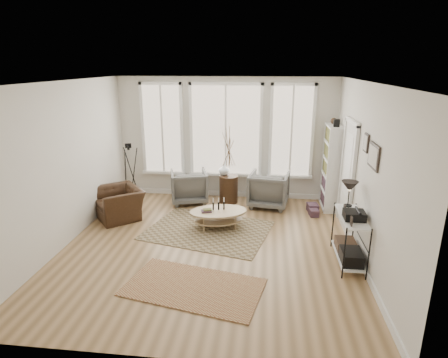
# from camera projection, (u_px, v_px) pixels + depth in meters

# --- Properties ---
(room) EXTENTS (5.50, 5.54, 2.90)m
(room) POSITION_uv_depth(u_px,v_px,m) (210.00, 170.00, 6.42)
(room) COLOR #A88256
(room) RESTS_ON ground
(bay_window) EXTENTS (4.14, 0.12, 2.24)m
(bay_window) POSITION_uv_depth(u_px,v_px,m) (226.00, 132.00, 8.92)
(bay_window) COLOR tan
(bay_window) RESTS_ON ground
(door) EXTENTS (0.09, 1.06, 2.22)m
(door) POSITION_uv_depth(u_px,v_px,m) (348.00, 174.00, 7.30)
(door) COLOR silver
(door) RESTS_ON ground
(bookcase) EXTENTS (0.31, 0.85, 2.06)m
(bookcase) POSITION_uv_depth(u_px,v_px,m) (331.00, 167.00, 8.38)
(bookcase) COLOR white
(bookcase) RESTS_ON ground
(low_shelf) EXTENTS (0.38, 1.08, 1.30)m
(low_shelf) POSITION_uv_depth(u_px,v_px,m) (350.00, 234.00, 6.13)
(low_shelf) COLOR white
(low_shelf) RESTS_ON ground
(wall_art) EXTENTS (0.04, 0.88, 0.44)m
(wall_art) POSITION_uv_depth(u_px,v_px,m) (372.00, 152.00, 5.73)
(wall_art) COLOR black
(wall_art) RESTS_ON ground
(rug_main) EXTENTS (2.67, 2.24, 0.01)m
(rug_main) POSITION_uv_depth(u_px,v_px,m) (208.00, 230.00, 7.45)
(rug_main) COLOR brown
(rug_main) RESTS_ON ground
(rug_runner) EXTENTS (2.18, 1.51, 0.01)m
(rug_runner) POSITION_uv_depth(u_px,v_px,m) (193.00, 287.00, 5.54)
(rug_runner) COLOR brown
(rug_runner) RESTS_ON ground
(coffee_table) EXTENTS (1.30, 1.01, 0.53)m
(coffee_table) POSITION_uv_depth(u_px,v_px,m) (218.00, 214.00, 7.51)
(coffee_table) COLOR tan
(coffee_table) RESTS_ON ground
(armchair_left) EXTENTS (1.03, 1.04, 0.77)m
(armchair_left) POSITION_uv_depth(u_px,v_px,m) (189.00, 186.00, 8.88)
(armchair_left) COLOR #60605C
(armchair_left) RESTS_ON ground
(armchair_right) EXTENTS (0.99, 1.01, 0.81)m
(armchair_right) POSITION_uv_depth(u_px,v_px,m) (269.00, 189.00, 8.62)
(armchair_right) COLOR #60605C
(armchair_right) RESTS_ON ground
(side_table) EXTENTS (0.44, 0.44, 1.84)m
(side_table) POSITION_uv_depth(u_px,v_px,m) (229.00, 166.00, 8.71)
(side_table) COLOR #352013
(side_table) RESTS_ON ground
(vase) EXTENTS (0.30, 0.30, 0.27)m
(vase) POSITION_uv_depth(u_px,v_px,m) (224.00, 169.00, 8.82)
(vase) COLOR silver
(vase) RESTS_ON side_table
(accent_chair) EXTENTS (1.33, 1.31, 0.65)m
(accent_chair) POSITION_uv_depth(u_px,v_px,m) (119.00, 203.00, 7.99)
(accent_chair) COLOR #352013
(accent_chair) RESTS_ON ground
(tripod_camera) EXTENTS (0.50, 0.50, 1.41)m
(tripod_camera) POSITION_uv_depth(u_px,v_px,m) (130.00, 175.00, 8.85)
(tripod_camera) COLOR black
(tripod_camera) RESTS_ON ground
(book_stack_near) EXTENTS (0.26, 0.31, 0.18)m
(book_stack_near) POSITION_uv_depth(u_px,v_px,m) (313.00, 208.00, 8.37)
(book_stack_near) COLOR maroon
(book_stack_near) RESTS_ON ground
(book_stack_far) EXTENTS (0.22, 0.26, 0.15)m
(book_stack_far) POSITION_uv_depth(u_px,v_px,m) (314.00, 213.00, 8.14)
(book_stack_far) COLOR maroon
(book_stack_far) RESTS_ON ground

